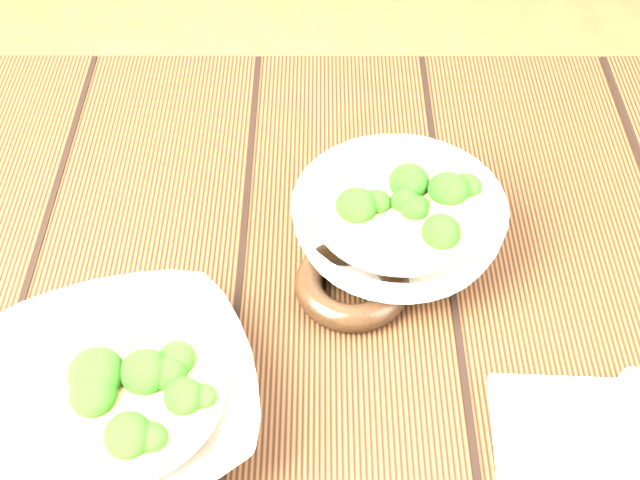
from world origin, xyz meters
TOP-DOWN VIEW (x-y plane):
  - table at (0.00, 0.00)m, footprint 1.20×0.80m
  - soup_bowl_front at (-0.11, -0.11)m, footprint 0.28×0.28m
  - soup_bowl_back at (0.13, 0.08)m, footprint 0.21×0.21m
  - trivet at (0.09, 0.02)m, footprint 0.13×0.13m
  - napkin at (0.30, -0.17)m, footprint 0.22×0.19m
  - spoon_left at (0.30, -0.13)m, footprint 0.08×0.17m

SIDE VIEW (x-z plane):
  - table at x=0.00m, z-range 0.26..1.01m
  - napkin at x=0.30m, z-range 0.75..0.76m
  - trivet at x=0.09m, z-range 0.75..0.78m
  - spoon_left at x=0.30m, z-range 0.76..0.77m
  - soup_bowl_front at x=-0.11m, z-range 0.75..0.81m
  - soup_bowl_back at x=0.13m, z-range 0.75..0.82m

